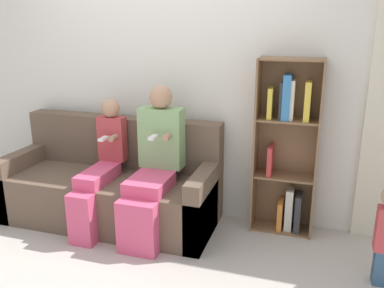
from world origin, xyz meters
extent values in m
plane|color=#BCB2A8|center=(0.00, 0.00, 0.00)|extent=(14.00, 14.00, 0.00)
cube|color=silver|center=(0.00, 0.93, 1.27)|extent=(10.00, 0.06, 2.55)
cube|color=brown|center=(-0.37, 0.37, 0.22)|extent=(1.96, 0.61, 0.45)
cube|color=brown|center=(-0.37, 0.77, 0.47)|extent=(1.96, 0.19, 0.93)
cube|color=brown|center=(-1.28, 0.37, 0.30)|extent=(0.14, 0.61, 0.61)
cube|color=brown|center=(0.54, 0.37, 0.30)|extent=(0.14, 0.61, 0.61)
cube|color=#DB4C75|center=(0.11, 0.00, 0.22)|extent=(0.33, 0.12, 0.45)
cube|color=#DB4C75|center=(0.11, 0.27, 0.50)|extent=(0.33, 0.42, 0.11)
cube|color=#84AD70|center=(0.11, 0.56, 0.82)|extent=(0.39, 0.17, 0.53)
sphere|color=tan|center=(0.11, 0.56, 1.18)|extent=(0.20, 0.20, 0.20)
cylinder|color=tan|center=(0.22, 0.43, 0.88)|extent=(0.05, 0.10, 0.05)
cube|color=white|center=(0.11, 0.38, 0.88)|extent=(0.05, 0.12, 0.02)
cube|color=#DB4C75|center=(-0.39, 0.00, 0.22)|extent=(0.21, 0.12, 0.45)
cube|color=#DB4C75|center=(-0.39, 0.30, 0.50)|extent=(0.21, 0.48, 0.11)
cube|color=#B73D42|center=(-0.39, 0.59, 0.76)|extent=(0.25, 0.11, 0.41)
sphere|color=tan|center=(-0.39, 0.59, 1.05)|extent=(0.17, 0.17, 0.17)
cylinder|color=tan|center=(-0.32, 0.49, 0.81)|extent=(0.05, 0.10, 0.05)
cube|color=white|center=(-0.39, 0.44, 0.81)|extent=(0.05, 0.12, 0.02)
cube|color=#335170|center=(1.95, 0.16, 0.13)|extent=(0.15, 0.11, 0.26)
cube|color=brown|center=(0.92, 0.76, 0.76)|extent=(0.02, 0.26, 1.52)
cube|color=brown|center=(1.43, 0.76, 0.76)|extent=(0.02, 0.26, 1.52)
cube|color=brown|center=(1.17, 0.88, 0.76)|extent=(0.53, 0.02, 1.52)
cube|color=brown|center=(1.17, 0.76, 0.01)|extent=(0.50, 0.23, 0.02)
cube|color=brown|center=(1.17, 0.76, 0.51)|extent=(0.50, 0.23, 0.02)
cube|color=brown|center=(1.17, 0.76, 1.01)|extent=(0.50, 0.23, 0.02)
cube|color=brown|center=(1.17, 0.76, 1.51)|extent=(0.50, 0.23, 0.02)
cube|color=orange|center=(1.17, 0.76, 0.15)|extent=(0.04, 0.19, 0.26)
cube|color=gold|center=(1.32, 0.76, 1.18)|extent=(0.05, 0.18, 0.32)
cube|color=#C63838|center=(1.05, 0.76, 0.65)|extent=(0.04, 0.19, 0.26)
cube|color=#333338|center=(1.32, 0.76, 0.19)|extent=(0.05, 0.19, 0.34)
cube|color=#333338|center=(1.12, 0.76, 1.18)|extent=(0.03, 0.15, 0.31)
cube|color=beige|center=(1.19, 0.76, 1.19)|extent=(0.05, 0.15, 0.33)
cube|color=teal|center=(1.15, 0.76, 1.21)|extent=(0.06, 0.19, 0.37)
cube|color=gold|center=(1.02, 0.76, 1.15)|extent=(0.04, 0.17, 0.26)
cube|color=beige|center=(1.24, 0.76, 0.21)|extent=(0.06, 0.15, 0.38)
camera|label=1|loc=(1.40, -2.64, 1.79)|focal=38.00mm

